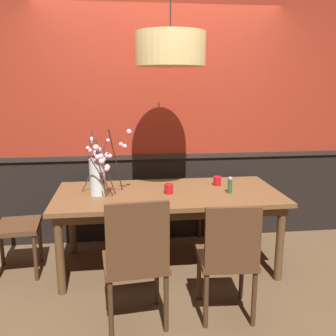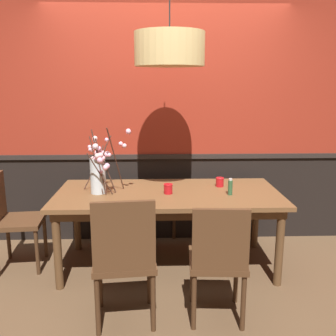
{
  "view_description": "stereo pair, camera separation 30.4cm",
  "coord_description": "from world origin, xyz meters",
  "px_view_note": "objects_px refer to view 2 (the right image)",
  "views": [
    {
      "loc": [
        -0.41,
        -3.32,
        1.72
      ],
      "look_at": [
        0.0,
        0.0,
        0.96
      ],
      "focal_mm": 40.29,
      "sensor_mm": 36.0,
      "label": 1
    },
    {
      "loc": [
        -0.11,
        -3.35,
        1.72
      ],
      "look_at": [
        0.0,
        0.0,
        0.96
      ],
      "focal_mm": 40.29,
      "sensor_mm": 36.0,
      "label": 2
    }
  ],
  "objects_px": {
    "pendant_lamp": "(170,49)",
    "candle_holder_nearer_edge": "(168,189)",
    "candle_holder_nearer_center": "(220,182)",
    "condiment_bottle": "(230,187)",
    "chair_far_side_right": "(189,188)",
    "chair_far_side_left": "(135,190)",
    "chair_near_side_left": "(124,255)",
    "chair_near_side_right": "(218,257)",
    "vase_with_blossoms": "(99,171)",
    "dining_table": "(168,200)",
    "chair_head_west_end": "(11,216)"
  },
  "relations": [
    {
      "from": "chair_far_side_right",
      "to": "candle_holder_nearer_edge",
      "type": "bearing_deg",
      "value": -106.15
    },
    {
      "from": "dining_table",
      "to": "chair_head_west_end",
      "type": "xyz_separation_m",
      "value": [
        -1.46,
        0.02,
        -0.15
      ]
    },
    {
      "from": "chair_head_west_end",
      "to": "chair_far_side_left",
      "type": "distance_m",
      "value": 1.39
    },
    {
      "from": "chair_near_side_right",
      "to": "candle_holder_nearer_center",
      "type": "distance_m",
      "value": 1.11
    },
    {
      "from": "chair_far_side_left",
      "to": "chair_near_side_right",
      "type": "xyz_separation_m",
      "value": [
        0.69,
        -1.75,
        -0.0
      ]
    },
    {
      "from": "dining_table",
      "to": "chair_far_side_left",
      "type": "relative_size",
      "value": 2.28
    },
    {
      "from": "chair_far_side_right",
      "to": "condiment_bottle",
      "type": "xyz_separation_m",
      "value": [
        0.29,
        -1.0,
        0.29
      ]
    },
    {
      "from": "dining_table",
      "to": "chair_head_west_end",
      "type": "distance_m",
      "value": 1.47
    },
    {
      "from": "chair_near_side_right",
      "to": "chair_head_west_end",
      "type": "bearing_deg",
      "value": 153.14
    },
    {
      "from": "dining_table",
      "to": "candle_holder_nearer_center",
      "type": "xyz_separation_m",
      "value": [
        0.51,
        0.17,
        0.12
      ]
    },
    {
      "from": "chair_near_side_left",
      "to": "condiment_bottle",
      "type": "bearing_deg",
      "value": 41.92
    },
    {
      "from": "chair_near_side_left",
      "to": "chair_head_west_end",
      "type": "distance_m",
      "value": 1.46
    },
    {
      "from": "chair_far_side_right",
      "to": "condiment_bottle",
      "type": "distance_m",
      "value": 1.08
    },
    {
      "from": "chair_near_side_left",
      "to": "chair_near_side_right",
      "type": "distance_m",
      "value": 0.67
    },
    {
      "from": "chair_near_side_left",
      "to": "candle_holder_nearer_center",
      "type": "relative_size",
      "value": 10.87
    },
    {
      "from": "candle_holder_nearer_center",
      "to": "chair_near_side_left",
      "type": "bearing_deg",
      "value": -128.02
    },
    {
      "from": "candle_holder_nearer_center",
      "to": "condiment_bottle",
      "type": "xyz_separation_m",
      "value": [
        0.05,
        -0.28,
        0.03
      ]
    },
    {
      "from": "vase_with_blossoms",
      "to": "candle_holder_nearer_edge",
      "type": "distance_m",
      "value": 0.64
    },
    {
      "from": "chair_far_side_right",
      "to": "chair_near_side_right",
      "type": "xyz_separation_m",
      "value": [
        0.06,
        -1.78,
        -0.01
      ]
    },
    {
      "from": "chair_far_side_right",
      "to": "chair_far_side_left",
      "type": "bearing_deg",
      "value": -177.73
    },
    {
      "from": "dining_table",
      "to": "chair_near_side_left",
      "type": "bearing_deg",
      "value": -110.29
    },
    {
      "from": "chair_near_side_left",
      "to": "pendant_lamp",
      "type": "distance_m",
      "value": 1.71
    },
    {
      "from": "condiment_bottle",
      "to": "pendant_lamp",
      "type": "xyz_separation_m",
      "value": [
        -0.55,
        0.03,
        1.19
      ]
    },
    {
      "from": "vase_with_blossoms",
      "to": "condiment_bottle",
      "type": "distance_m",
      "value": 1.19
    },
    {
      "from": "chair_far_side_left",
      "to": "vase_with_blossoms",
      "type": "relative_size",
      "value": 1.45
    },
    {
      "from": "chair_far_side_left",
      "to": "chair_near_side_right",
      "type": "bearing_deg",
      "value": -68.51
    },
    {
      "from": "chair_head_west_end",
      "to": "chair_far_side_left",
      "type": "xyz_separation_m",
      "value": [
        1.1,
        0.85,
        -0.0
      ]
    },
    {
      "from": "candle_holder_nearer_edge",
      "to": "pendant_lamp",
      "type": "relative_size",
      "value": 0.12
    },
    {
      "from": "dining_table",
      "to": "chair_near_side_left",
      "type": "distance_m",
      "value": 0.97
    },
    {
      "from": "candle_holder_nearer_center",
      "to": "chair_far_side_right",
      "type": "bearing_deg",
      "value": 108.33
    },
    {
      "from": "condiment_bottle",
      "to": "pendant_lamp",
      "type": "relative_size",
      "value": 0.2
    },
    {
      "from": "chair_far_side_left",
      "to": "chair_near_side_right",
      "type": "relative_size",
      "value": 0.99
    },
    {
      "from": "chair_near_side_right",
      "to": "condiment_bottle",
      "type": "height_order",
      "value": "chair_near_side_right"
    },
    {
      "from": "chair_near_side_left",
      "to": "condiment_bottle",
      "type": "relative_size",
      "value": 6.43
    },
    {
      "from": "chair_near_side_right",
      "to": "chair_near_side_left",
      "type": "bearing_deg",
      "value": -177.98
    },
    {
      "from": "chair_head_west_end",
      "to": "vase_with_blossoms",
      "type": "distance_m",
      "value": 0.94
    },
    {
      "from": "vase_with_blossoms",
      "to": "pendant_lamp",
      "type": "bearing_deg",
      "value": -6.23
    },
    {
      "from": "chair_head_west_end",
      "to": "candle_holder_nearer_edge",
      "type": "bearing_deg",
      "value": -2.98
    },
    {
      "from": "chair_near_side_right",
      "to": "pendant_lamp",
      "type": "distance_m",
      "value": 1.72
    },
    {
      "from": "vase_with_blossoms",
      "to": "condiment_bottle",
      "type": "xyz_separation_m",
      "value": [
        1.18,
        -0.1,
        -0.14
      ]
    },
    {
      "from": "chair_head_west_end",
      "to": "chair_near_side_left",
      "type": "bearing_deg",
      "value": -39.59
    },
    {
      "from": "candle_holder_nearer_edge",
      "to": "pendant_lamp",
      "type": "xyz_separation_m",
      "value": [
        0.01,
        -0.03,
        1.21
      ]
    },
    {
      "from": "dining_table",
      "to": "chair_far_side_right",
      "type": "distance_m",
      "value": 0.95
    },
    {
      "from": "candle_holder_nearer_center",
      "to": "condiment_bottle",
      "type": "bearing_deg",
      "value": -80.56
    },
    {
      "from": "chair_far_side_right",
      "to": "chair_near_side_left",
      "type": "xyz_separation_m",
      "value": [
        -0.61,
        -1.8,
        0.02
      ]
    },
    {
      "from": "chair_far_side_right",
      "to": "chair_near_side_right",
      "type": "bearing_deg",
      "value": -88.09
    },
    {
      "from": "condiment_bottle",
      "to": "pendant_lamp",
      "type": "distance_m",
      "value": 1.31
    },
    {
      "from": "pendant_lamp",
      "to": "candle_holder_nearer_edge",
      "type": "bearing_deg",
      "value": 120.56
    },
    {
      "from": "pendant_lamp",
      "to": "candle_holder_nearer_center",
      "type": "bearing_deg",
      "value": 26.74
    },
    {
      "from": "candle_holder_nearer_edge",
      "to": "condiment_bottle",
      "type": "bearing_deg",
      "value": -5.5
    }
  ]
}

